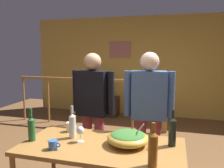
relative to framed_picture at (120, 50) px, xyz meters
The scene contains 16 objects.
back_wall 0.93m from the framed_picture, ahead, with size 6.36×0.10×2.56m, color gold.
framed_picture is the anchor object (origin of this frame).
stair_railing 1.56m from the framed_picture, 84.88° to the right, with size 3.45×0.10×1.13m.
tv_console 1.55m from the framed_picture, 145.80° to the right, with size 0.90×0.40×0.50m, color #38281E.
flat_screen_tv 1.09m from the framed_picture, 143.01° to the right, with size 0.58×0.12×0.44m.
serving_table 4.07m from the framed_picture, 78.88° to the right, with size 1.57×0.79×0.75m.
salad_bowl 4.02m from the framed_picture, 75.18° to the right, with size 0.40×0.40×0.22m.
wine_glass 3.98m from the framed_picture, 82.12° to the right, with size 0.08×0.08×0.16m.
wine_bottle_green 4.04m from the framed_picture, 89.33° to the right, with size 0.07×0.07×0.33m.
wine_bottle_dark 4.05m from the framed_picture, 69.10° to the right, with size 0.07×0.07×0.35m.
wine_bottle_amber 4.42m from the framed_picture, 72.93° to the right, with size 0.08×0.08×0.35m.
wine_bottle_clear 3.88m from the framed_picture, 83.81° to the right, with size 0.07×0.07×0.34m.
mug_white 3.73m from the framed_picture, 85.20° to the right, with size 0.12×0.09×0.11m.
mug_blue 4.20m from the framed_picture, 84.96° to the right, with size 0.12×0.08×0.08m.
person_standing_left 3.22m from the framed_picture, 82.77° to the right, with size 0.59×0.27×1.63m.
person_standing_right 3.39m from the framed_picture, 70.16° to the right, with size 0.61×0.27×1.65m.
Camera 1 is at (0.60, -2.57, 1.64)m, focal length 36.61 mm.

